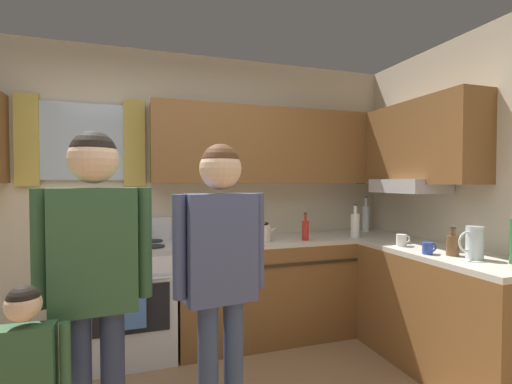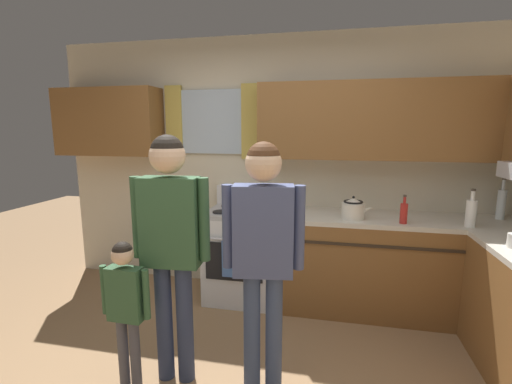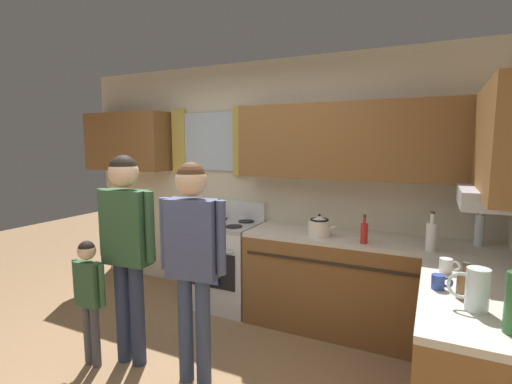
{
  "view_description": "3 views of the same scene",
  "coord_description": "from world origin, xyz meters",
  "px_view_note": "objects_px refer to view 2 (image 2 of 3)",
  "views": [
    {
      "loc": [
        -0.18,
        -1.54,
        1.42
      ],
      "look_at": [
        0.52,
        0.61,
        1.35
      ],
      "focal_mm": 25.26,
      "sensor_mm": 36.0,
      "label": 1
    },
    {
      "loc": [
        0.61,
        -1.76,
        1.68
      ],
      "look_at": [
        0.07,
        0.78,
        1.22
      ],
      "focal_mm": 24.98,
      "sensor_mm": 36.0,
      "label": 2
    },
    {
      "loc": [
        1.72,
        -1.81,
        1.74
      ],
      "look_at": [
        0.4,
        0.93,
        1.34
      ],
      "focal_mm": 26.15,
      "sensor_mm": 36.0,
      "label": 3
    }
  ],
  "objects_px": {
    "bottle_milk_white": "(471,212)",
    "stovetop_kettle": "(353,208)",
    "adult_holding_child": "(171,231)",
    "adult_in_plaid": "(263,240)",
    "small_child": "(126,299)",
    "bottle_sauce_red": "(404,213)",
    "bottle_tall_clear": "(501,203)",
    "stove_oven": "(242,252)"
  },
  "relations": [
    {
      "from": "bottle_milk_white",
      "to": "adult_in_plaid",
      "type": "bearing_deg",
      "value": -145.02
    },
    {
      "from": "bottle_sauce_red",
      "to": "stove_oven",
      "type": "bearing_deg",
      "value": 171.84
    },
    {
      "from": "stovetop_kettle",
      "to": "adult_in_plaid",
      "type": "distance_m",
      "value": 1.27
    },
    {
      "from": "adult_in_plaid",
      "to": "adult_holding_child",
      "type": "bearing_deg",
      "value": -178.33
    },
    {
      "from": "bottle_tall_clear",
      "to": "stovetop_kettle",
      "type": "height_order",
      "value": "bottle_tall_clear"
    },
    {
      "from": "stove_oven",
      "to": "adult_holding_child",
      "type": "relative_size",
      "value": 0.67
    },
    {
      "from": "stovetop_kettle",
      "to": "adult_holding_child",
      "type": "bearing_deg",
      "value": -136.2
    },
    {
      "from": "adult_in_plaid",
      "to": "small_child",
      "type": "bearing_deg",
      "value": -167.81
    },
    {
      "from": "bottle_milk_white",
      "to": "bottle_tall_clear",
      "type": "relative_size",
      "value": 0.85
    },
    {
      "from": "bottle_tall_clear",
      "to": "adult_in_plaid",
      "type": "height_order",
      "value": "adult_in_plaid"
    },
    {
      "from": "bottle_tall_clear",
      "to": "adult_in_plaid",
      "type": "xyz_separation_m",
      "value": [
        -1.86,
        -1.39,
        -0.03
      ]
    },
    {
      "from": "bottle_tall_clear",
      "to": "adult_in_plaid",
      "type": "distance_m",
      "value": 2.32
    },
    {
      "from": "bottle_sauce_red",
      "to": "stovetop_kettle",
      "type": "xyz_separation_m",
      "value": [
        -0.41,
        0.07,
        0.0
      ]
    },
    {
      "from": "bottle_sauce_red",
      "to": "stovetop_kettle",
      "type": "bearing_deg",
      "value": 169.98
    },
    {
      "from": "bottle_milk_white",
      "to": "bottle_tall_clear",
      "type": "distance_m",
      "value": 0.49
    },
    {
      "from": "stove_oven",
      "to": "small_child",
      "type": "bearing_deg",
      "value": -105.08
    },
    {
      "from": "adult_in_plaid",
      "to": "small_child",
      "type": "height_order",
      "value": "adult_in_plaid"
    },
    {
      "from": "stove_oven",
      "to": "bottle_milk_white",
      "type": "distance_m",
      "value": 2.05
    },
    {
      "from": "stove_oven",
      "to": "stovetop_kettle",
      "type": "height_order",
      "value": "stovetop_kettle"
    },
    {
      "from": "bottle_sauce_red",
      "to": "small_child",
      "type": "xyz_separation_m",
      "value": [
        -1.84,
        -1.23,
        -0.36
      ]
    },
    {
      "from": "stovetop_kettle",
      "to": "stove_oven",
      "type": "bearing_deg",
      "value": 172.56
    },
    {
      "from": "stovetop_kettle",
      "to": "bottle_milk_white",
      "type": "bearing_deg",
      "value": -4.26
    },
    {
      "from": "adult_in_plaid",
      "to": "small_child",
      "type": "distance_m",
      "value": 0.95
    },
    {
      "from": "stovetop_kettle",
      "to": "adult_holding_child",
      "type": "relative_size",
      "value": 0.17
    },
    {
      "from": "bottle_tall_clear",
      "to": "stovetop_kettle",
      "type": "xyz_separation_m",
      "value": [
        -1.27,
        -0.27,
        -0.05
      ]
    },
    {
      "from": "bottle_milk_white",
      "to": "bottle_sauce_red",
      "type": "height_order",
      "value": "bottle_milk_white"
    },
    {
      "from": "bottle_sauce_red",
      "to": "adult_in_plaid",
      "type": "xyz_separation_m",
      "value": [
        -1.0,
        -1.05,
        0.02
      ]
    },
    {
      "from": "bottle_milk_white",
      "to": "adult_holding_child",
      "type": "height_order",
      "value": "adult_holding_child"
    },
    {
      "from": "stovetop_kettle",
      "to": "bottle_sauce_red",
      "type": "bearing_deg",
      "value": -10.02
    },
    {
      "from": "bottle_sauce_red",
      "to": "adult_holding_child",
      "type": "height_order",
      "value": "adult_holding_child"
    },
    {
      "from": "stovetop_kettle",
      "to": "bottle_tall_clear",
      "type": "bearing_deg",
      "value": 11.9
    },
    {
      "from": "stovetop_kettle",
      "to": "small_child",
      "type": "xyz_separation_m",
      "value": [
        -1.44,
        -1.31,
        -0.36
      ]
    },
    {
      "from": "bottle_tall_clear",
      "to": "stove_oven",
      "type": "bearing_deg",
      "value": -176.76
    },
    {
      "from": "bottle_tall_clear",
      "to": "bottle_sauce_red",
      "type": "bearing_deg",
      "value": -158.54
    },
    {
      "from": "stove_oven",
      "to": "bottle_sauce_red",
      "type": "xyz_separation_m",
      "value": [
        1.45,
        -0.21,
        0.53
      ]
    },
    {
      "from": "adult_in_plaid",
      "to": "stove_oven",
      "type": "bearing_deg",
      "value": 109.86
    },
    {
      "from": "bottle_milk_white",
      "to": "stovetop_kettle",
      "type": "height_order",
      "value": "bottle_milk_white"
    },
    {
      "from": "bottle_sauce_red",
      "to": "bottle_tall_clear",
      "type": "bearing_deg",
      "value": 21.46
    },
    {
      "from": "stovetop_kettle",
      "to": "small_child",
      "type": "bearing_deg",
      "value": -137.71
    },
    {
      "from": "adult_in_plaid",
      "to": "small_child",
      "type": "relative_size",
      "value": 1.6
    },
    {
      "from": "stove_oven",
      "to": "bottle_milk_white",
      "type": "xyz_separation_m",
      "value": [
        1.96,
        -0.2,
        0.55
      ]
    },
    {
      "from": "stovetop_kettle",
      "to": "small_child",
      "type": "distance_m",
      "value": 1.97
    }
  ]
}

